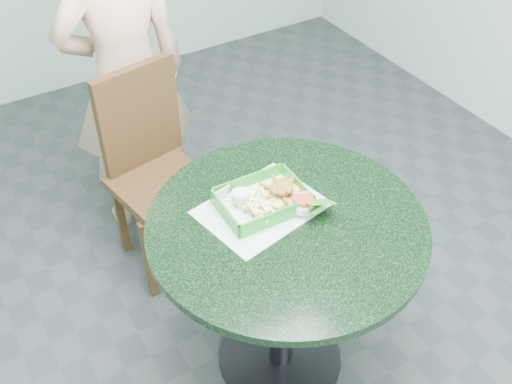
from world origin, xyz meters
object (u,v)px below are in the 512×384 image
cafe_table (285,262)px  dining_chair (152,160)px  food_basket (262,207)px  crab_sandwich (281,194)px  sauce_ramekin (241,201)px  diner_person (126,74)px

cafe_table → dining_chair: bearing=99.9°
cafe_table → food_basket: size_ratio=3.24×
cafe_table → dining_chair: 0.83m
food_basket → dining_chair: bearing=98.9°
dining_chair → food_basket: bearing=-91.6°
food_basket → crab_sandwich: size_ratio=2.19×
food_basket → sauce_ramekin: size_ratio=4.67×
food_basket → crab_sandwich: crab_sandwich is taller
diner_person → crab_sandwich: 1.01m
cafe_table → dining_chair: dining_chair is taller
dining_chair → diner_person: diner_person is taller
food_basket → sauce_ramekin: 0.08m
crab_sandwich → sauce_ramekin: crab_sandwich is taller
diner_person → sauce_ramekin: 0.96m
cafe_table → dining_chair: (-0.14, 0.81, -0.05)m
dining_chair → sauce_ramekin: size_ratio=15.51×
dining_chair → sauce_ramekin: bearing=-96.4°
cafe_table → crab_sandwich: (0.04, 0.09, 0.22)m
cafe_table → food_basket: 0.22m
food_basket → sauce_ramekin: bearing=154.4°
diner_person → dining_chair: bearing=86.4°
sauce_ramekin → cafe_table: bearing=-55.1°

